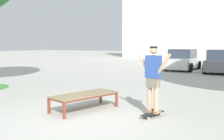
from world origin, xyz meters
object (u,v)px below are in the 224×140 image
(skateboard, at_px, (153,114))
(skater, at_px, (153,75))
(car_grey, at_px, (221,62))
(skate_box, at_px, (85,95))
(car_white, at_px, (183,60))

(skateboard, height_order, skater, skater)
(skater, xyz_separation_m, car_grey, (-0.20, 12.33, -0.38))
(skater, relative_size, car_grey, 0.39)
(skate_box, xyz_separation_m, car_grey, (1.69, 12.67, 0.28))
(skate_box, xyz_separation_m, skateboard, (1.88, 0.34, -0.34))
(skate_box, xyz_separation_m, skater, (1.88, 0.34, 0.66))
(skateboard, xyz_separation_m, car_grey, (-0.19, 12.33, 0.61))
(skater, distance_m, car_white, 13.14)
(car_white, bearing_deg, car_grey, -10.70)
(skate_box, bearing_deg, car_white, 94.07)
(skater, bearing_deg, car_grey, 90.91)
(car_white, bearing_deg, skater, -77.59)
(skater, distance_m, car_grey, 12.33)
(skateboard, distance_m, car_grey, 12.35)
(car_white, xyz_separation_m, car_grey, (2.63, -0.50, 0.00))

